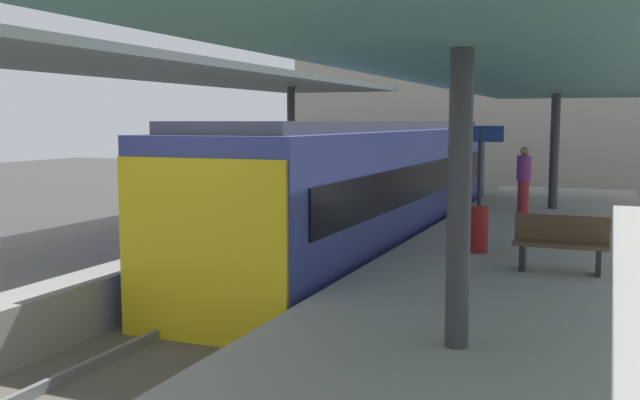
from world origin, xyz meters
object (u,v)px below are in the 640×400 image
object	(u,v)px
platform_bench	(561,242)
platform_sign	(480,155)
passenger_near_bench	(524,179)
passenger_mid_platform	(184,189)
litter_bin	(475,229)
commuter_train	(372,188)

from	to	relation	value
platform_bench	platform_sign	xyz separation A→B (m)	(-1.77, 3.06, 1.16)
platform_bench	passenger_near_bench	xyz separation A→B (m)	(-1.36, 7.16, 0.40)
platform_bench	platform_sign	bearing A→B (deg)	120.02
passenger_mid_platform	litter_bin	bearing A→B (deg)	-2.56
platform_sign	passenger_mid_platform	size ratio (longest dim) A/B	1.31
platform_sign	commuter_train	bearing A→B (deg)	150.54
litter_bin	passenger_near_bench	world-z (taller)	passenger_near_bench
passenger_mid_platform	platform_bench	bearing A→B (deg)	-11.03
commuter_train	platform_sign	size ratio (longest dim) A/B	6.95
commuter_train	passenger_mid_platform	size ratio (longest dim) A/B	9.12
platform_bench	litter_bin	distance (m)	1.95
commuter_train	platform_bench	xyz separation A→B (m)	(4.53, -4.62, -0.26)
platform_bench	passenger_mid_platform	size ratio (longest dim) A/B	0.83
passenger_near_bench	litter_bin	bearing A→B (deg)	-91.43
platform_bench	passenger_near_bench	world-z (taller)	passenger_near_bench
platform_bench	passenger_mid_platform	distance (m)	7.86
passenger_near_bench	passenger_mid_platform	bearing A→B (deg)	-138.28
passenger_near_bench	platform_sign	bearing A→B (deg)	-95.67
platform_bench	passenger_near_bench	size ratio (longest dim) A/B	0.84
commuter_train	platform_bench	bearing A→B (deg)	-45.56
platform_sign	platform_bench	bearing A→B (deg)	-59.98
commuter_train	passenger_mid_platform	bearing A→B (deg)	-135.46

